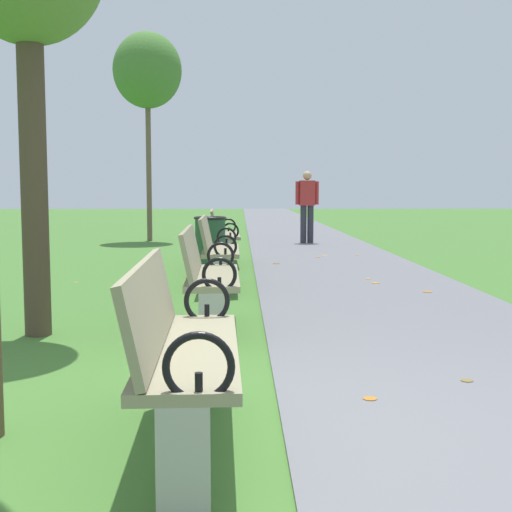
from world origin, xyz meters
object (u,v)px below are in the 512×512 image
park_bench_4 (223,235)px  tree_3 (147,71)px  park_bench_1 (180,348)px  pedestrian_walking (307,203)px  park_bench_3 (217,250)px  trash_bin (210,245)px  park_bench_2 (207,276)px

park_bench_4 → tree_3: (-1.88, 5.23, 3.51)m
park_bench_1 → park_bench_4: bearing=90.0°
pedestrian_walking → park_bench_4: bearing=-113.2°
park_bench_3 → trash_bin: 1.52m
park_bench_2 → trash_bin: park_bench_2 is taller
park_bench_2 → park_bench_3: 2.61m
park_bench_4 → tree_3: bearing=109.8°
park_bench_3 → park_bench_4: same height
park_bench_3 → park_bench_1: bearing=-90.0°
park_bench_4 → pedestrian_walking: 4.61m
park_bench_1 → pedestrian_walking: (1.81, 12.45, 0.44)m
park_bench_2 → pedestrian_walking: size_ratio=0.99×
park_bench_4 → park_bench_1: bearing=-90.0°
park_bench_1 → pedestrian_walking: pedestrian_walking is taller
park_bench_2 → park_bench_3: bearing=90.0°
trash_bin → park_bench_2: bearing=-88.0°
pedestrian_walking → trash_bin: 5.92m
park_bench_1 → trash_bin: size_ratio=1.92×
trash_bin → park_bench_3: bearing=-84.4°
park_bench_1 → park_bench_3: (-0.00, 5.38, 0.00)m
park_bench_3 → pedestrian_walking: 7.31m
pedestrian_walking → park_bench_3: bearing=-104.3°
tree_3 → trash_bin: 7.67m
park_bench_3 → park_bench_4: 2.85m
pedestrian_walking → trash_bin: bearing=-109.4°
park_bench_1 → park_bench_3: bearing=90.0°
park_bench_4 → tree_3: tree_3 is taller
park_bench_3 → tree_3: size_ratio=0.33×
park_bench_3 → trash_bin: park_bench_3 is taller
pedestrian_walking → park_bench_1: bearing=-98.3°
park_bench_1 → trash_bin: park_bench_1 is taller
tree_3 → park_bench_1: bearing=-82.1°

